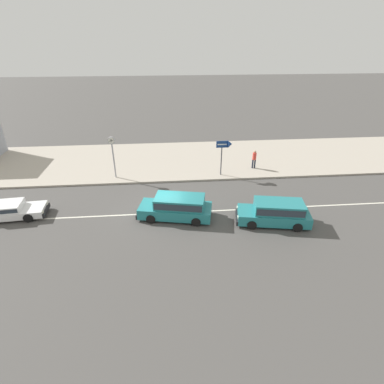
% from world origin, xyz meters
% --- Properties ---
extents(ground_plane, '(160.00, 160.00, 0.00)m').
position_xyz_m(ground_plane, '(0.00, 0.00, 0.00)').
color(ground_plane, '#4C4947').
extents(lane_centre_stripe, '(50.40, 0.14, 0.01)m').
position_xyz_m(lane_centre_stripe, '(0.00, 0.00, 0.00)').
color(lane_centre_stripe, silver).
rests_on(lane_centre_stripe, ground).
extents(kerb_strip, '(68.00, 10.00, 0.15)m').
position_xyz_m(kerb_strip, '(0.00, 9.83, 0.07)').
color(kerb_strip, '#ADA393').
rests_on(kerb_strip, ground).
extents(minivan_teal_0, '(5.15, 2.78, 1.56)m').
position_xyz_m(minivan_teal_0, '(0.95, -0.60, 0.85)').
color(minivan_teal_0, teal).
rests_on(minivan_teal_0, ground).
extents(minivan_teal_1, '(4.90, 2.56, 1.56)m').
position_xyz_m(minivan_teal_1, '(7.23, -1.85, 0.84)').
color(minivan_teal_1, teal).
rests_on(minivan_teal_1, ground).
extents(sedan_white_4, '(4.83, 2.11, 1.06)m').
position_xyz_m(sedan_white_4, '(-10.27, 0.42, 0.54)').
color(sedan_white_4, white).
rests_on(sedan_white_4, ground).
extents(street_clock, '(0.57, 0.22, 3.55)m').
position_xyz_m(street_clock, '(-4.00, 5.98, 2.72)').
color(street_clock, '#9E9EA3').
rests_on(street_clock, kerb_strip).
extents(arrow_signboard, '(1.32, 0.62, 3.07)m').
position_xyz_m(arrow_signboard, '(5.46, 5.69, 2.72)').
color(arrow_signboard, '#4C4C51').
rests_on(arrow_signboard, kerb_strip).
extents(pedestrian_near_clock, '(0.34, 0.34, 1.67)m').
position_xyz_m(pedestrian_near_clock, '(8.24, 6.91, 1.12)').
color(pedestrian_near_clock, '#232838').
rests_on(pedestrian_near_clock, kerb_strip).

